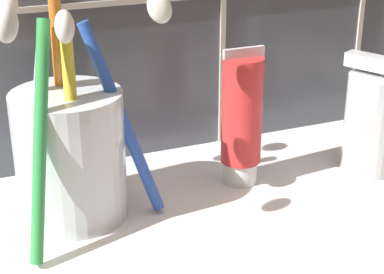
# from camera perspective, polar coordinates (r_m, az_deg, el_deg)

# --- Properties ---
(sink_counter) EXTENTS (0.62, 0.33, 0.02)m
(sink_counter) POSITION_cam_1_polar(r_m,az_deg,el_deg) (0.51, 8.67, -8.39)
(sink_counter) COLOR white
(sink_counter) RESTS_ON ground
(toothbrush_cup) EXTENTS (0.13, 0.12, 0.19)m
(toothbrush_cup) POSITION_cam_1_polar(r_m,az_deg,el_deg) (0.49, -10.80, -1.06)
(toothbrush_cup) COLOR silver
(toothbrush_cup) RESTS_ON sink_counter
(toothpaste_tube) EXTENTS (0.04, 0.03, 0.12)m
(toothpaste_tube) POSITION_cam_1_polar(r_m,az_deg,el_deg) (0.54, 4.44, 1.65)
(toothpaste_tube) COLOR white
(toothpaste_tube) RESTS_ON sink_counter
(sink_faucet) EXTENTS (0.07, 0.11, 0.10)m
(sink_faucet) POSITION_cam_1_polar(r_m,az_deg,el_deg) (0.58, 16.49, 1.53)
(sink_faucet) COLOR silver
(sink_faucet) RESTS_ON sink_counter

